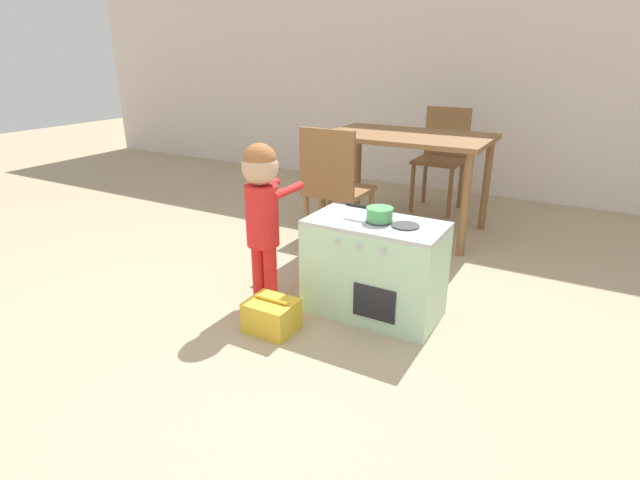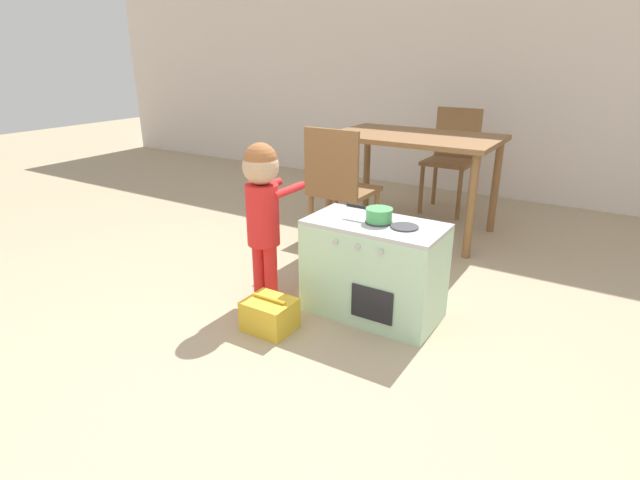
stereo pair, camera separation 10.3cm
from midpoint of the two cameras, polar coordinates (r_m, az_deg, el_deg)
The scene contains 9 objects.
ground_plane at distance 2.11m, azimuth -9.00°, elevation -18.33°, with size 16.00×16.00×0.00m, color tan.
wall_back at distance 5.07m, azimuth 20.45°, elevation 19.25°, with size 10.00×0.06×2.60m.
play_kitchen at distance 2.63m, azimuth 7.28°, elevation -3.32°, with size 0.70×0.38×0.53m.
toy_pot at distance 2.52m, azimuth 7.88°, elevation 2.98°, with size 0.25×0.14×0.07m.
child_figure at distance 2.64m, azimuth -5.46°, elevation 4.61°, with size 0.20×0.36×0.89m.
toy_basket at distance 2.55m, azimuth -4.60°, elevation -8.51°, with size 0.24×0.20×0.18m.
dining_table at distance 3.86m, azimuth 11.49°, elevation 10.26°, with size 1.22×0.76×0.75m.
dining_chair_near at distance 3.34m, azimuth 3.15°, elevation 6.00°, with size 0.39×0.39×0.88m.
dining_chair_far at distance 4.52m, azimuth 15.45°, elevation 9.18°, with size 0.39×0.39×0.88m.
Camera 2 is at (1.17, -1.18, 1.32)m, focal length 28.00 mm.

